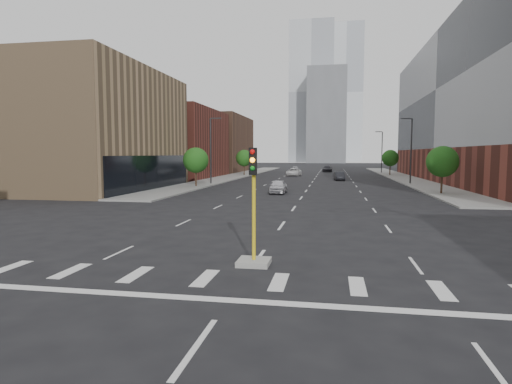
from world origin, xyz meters
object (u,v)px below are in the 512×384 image
(car_near_left, at_px, (278,187))
(car_mid_right, at_px, (339,176))
(median_traffic_signal, at_px, (254,239))
(car_deep_right, at_px, (327,169))
(car_distant, at_px, (295,169))
(car_far_left, at_px, (294,172))

(car_near_left, xyz_separation_m, car_mid_right, (6.80, 24.17, -0.04))
(median_traffic_signal, height_order, car_deep_right, median_traffic_signal)
(car_near_left, xyz_separation_m, car_distant, (-3.13, 58.31, -0.05))
(car_mid_right, height_order, car_far_left, car_far_left)
(car_near_left, bearing_deg, car_far_left, 92.28)
(car_near_left, bearing_deg, median_traffic_signal, -84.88)
(car_far_left, relative_size, car_distant, 1.32)
(car_near_left, relative_size, car_distant, 1.08)
(car_far_left, relative_size, car_deep_right, 1.03)
(car_mid_right, xyz_separation_m, car_distant, (-9.92, 34.14, -0.02))
(car_near_left, height_order, car_deep_right, car_deep_right)
(car_far_left, bearing_deg, car_mid_right, -51.50)
(median_traffic_signal, distance_m, car_near_left, 29.73)
(median_traffic_signal, distance_m, car_distant, 88.11)
(car_near_left, height_order, car_far_left, car_near_left)
(car_distant, bearing_deg, car_mid_right, -81.47)
(car_deep_right, bearing_deg, car_near_left, -91.14)
(car_deep_right, relative_size, car_distant, 1.29)
(median_traffic_signal, height_order, car_far_left, median_traffic_signal)
(car_mid_right, height_order, car_deep_right, car_deep_right)
(car_far_left, bearing_deg, car_distant, 99.49)
(median_traffic_signal, height_order, car_mid_right, median_traffic_signal)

